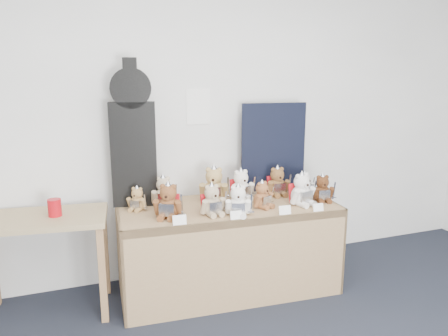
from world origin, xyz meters
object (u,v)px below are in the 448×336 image
object	(u,v)px
guitar_case	(133,135)
red_cup	(55,208)
teddy_back_far_left	(137,200)
teddy_front_centre	(238,202)
teddy_back_centre_right	(241,186)
side_table	(42,233)
teddy_back_centre_left	(214,186)
teddy_front_far_left	(168,202)
teddy_back_right	(277,183)
teddy_front_left	(212,201)
teddy_front_far_right	(302,191)
teddy_back_end	(305,185)
teddy_back_left	(163,192)
teddy_front_end	(322,189)
teddy_front_right	(262,196)
display_table	(231,227)

from	to	relation	value
guitar_case	red_cup	xyz separation A→B (m)	(-0.60, -0.18, -0.46)
teddy_back_far_left	teddy_front_centre	bearing A→B (deg)	4.77
red_cup	teddy_back_far_left	distance (m)	0.59
teddy_front_centre	teddy_back_centre_right	distance (m)	0.42
side_table	teddy_front_centre	xyz separation A→B (m)	(1.37, -0.37, 0.20)
guitar_case	teddy_back_centre_left	distance (m)	0.76
teddy_front_far_left	teddy_back_right	bearing A→B (deg)	39.92
teddy_front_centre	teddy_back_right	bearing A→B (deg)	55.87
teddy_front_far_left	teddy_front_centre	size ratio (longest dim) A/B	1.11
side_table	teddy_front_left	world-z (taller)	teddy_front_left
teddy_back_centre_right	teddy_back_far_left	xyz separation A→B (m)	(-0.86, 0.00, -0.03)
teddy_front_far_right	teddy_back_end	xyz separation A→B (m)	(0.15, 0.21, -0.02)
teddy_back_left	teddy_front_end	bearing A→B (deg)	-7.83
teddy_front_far_right	teddy_front_right	bearing A→B (deg)	160.24
side_table	teddy_back_right	xyz separation A→B (m)	(1.88, 0.01, 0.20)
teddy_front_right	teddy_front_end	world-z (taller)	teddy_front_end
teddy_front_right	teddy_back_end	xyz separation A→B (m)	(0.48, 0.17, -0.00)
guitar_case	teddy_back_far_left	size ratio (longest dim) A/B	5.49
teddy_front_centre	display_table	bearing A→B (deg)	105.42
teddy_back_centre_left	red_cup	bearing A→B (deg)	-153.49
teddy_front_far_right	teddy_back_centre_right	world-z (taller)	teddy_front_far_right
teddy_back_far_left	teddy_front_left	bearing A→B (deg)	3.52
teddy_front_far_right	teddy_back_right	world-z (taller)	teddy_front_far_right
teddy_front_far_right	teddy_back_right	bearing A→B (deg)	88.51
teddy_back_centre_left	teddy_back_far_left	world-z (taller)	teddy_back_centre_left
side_table	teddy_back_end	world-z (taller)	teddy_back_end
red_cup	teddy_front_far_left	size ratio (longest dim) A/B	0.43
display_table	teddy_front_centre	world-z (taller)	teddy_front_centre
teddy_front_right	teddy_front_far_right	xyz separation A→B (m)	(0.32, -0.04, 0.02)
teddy_front_left	red_cup	bearing A→B (deg)	159.21
teddy_front_far_right	teddy_front_end	bearing A→B (deg)	-4.53
teddy_front_far_right	teddy_back_end	size ratio (longest dim) A/B	1.26
teddy_front_far_right	teddy_front_end	world-z (taller)	teddy_front_far_right
red_cup	teddy_back_left	distance (m)	0.81
teddy_back_centre_left	teddy_front_centre	bearing A→B (deg)	-58.93
teddy_back_centre_left	teddy_back_right	size ratio (longest dim) A/B	1.16
side_table	teddy_back_far_left	distance (m)	0.71
guitar_case	teddy_front_end	size ratio (longest dim) A/B	4.56
teddy_back_centre_left	teddy_back_end	world-z (taller)	teddy_back_centre_left
teddy_front_left	teddy_back_far_left	world-z (taller)	teddy_front_left
teddy_front_far_right	teddy_front_end	xyz separation A→B (m)	(0.21, 0.03, -0.02)
display_table	teddy_back_far_left	world-z (taller)	teddy_back_far_left
teddy_front_left	teddy_front_far_right	distance (m)	0.75
guitar_case	teddy_front_left	distance (m)	0.80
teddy_back_centre_left	teddy_front_far_left	bearing A→B (deg)	-124.91
teddy_front_end	teddy_back_far_left	world-z (taller)	teddy_front_end
teddy_front_right	teddy_back_centre_left	size ratio (longest dim) A/B	0.73
teddy_back_centre_right	teddy_front_centre	bearing A→B (deg)	-121.20
teddy_front_far_right	teddy_front_end	distance (m)	0.21
teddy_front_left	teddy_front_far_right	bearing A→B (deg)	-8.57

